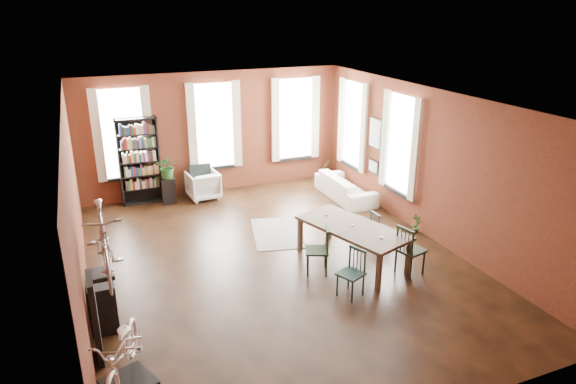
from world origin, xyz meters
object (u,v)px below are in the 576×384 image
dining_chair_d (381,229)px  plant_stand (169,190)px  dining_chair_a (351,274)px  cream_sofa (346,183)px  dining_table (352,244)px  dining_chair_c (411,250)px  console_table (102,301)px  bicycle_floor (119,328)px  white_armchair (203,184)px  bookshelf (139,161)px  dining_chair_b (317,250)px

dining_chair_d → plant_stand: size_ratio=1.18×
dining_chair_a → cream_sofa: 4.82m
dining_table → plant_stand: size_ratio=3.37×
cream_sofa → plant_stand: size_ratio=3.14×
dining_chair_c → cream_sofa: (0.79, 4.00, -0.08)m
dining_chair_a → console_table: dining_chair_a is taller
dining_chair_a → dining_chair_d: (1.51, 1.46, -0.04)m
plant_stand → bicycle_floor: bicycle_floor is taller
dining_chair_c → dining_table: bearing=29.3°
cream_sofa → bicycle_floor: 8.07m
dining_chair_c → white_armchair: bearing=11.4°
white_armchair → plant_stand: 0.89m
bookshelf → console_table: bookshelf is taller
bookshelf → plant_stand: bearing=-23.3°
white_armchair → bicycle_floor: 7.21m
bookshelf → white_armchair: bearing=-11.0°
white_armchair → dining_chair_d: bearing=118.4°
dining_chair_a → bookshelf: 6.61m
dining_chair_b → dining_chair_c: size_ratio=0.94×
dining_chair_a → cream_sofa: size_ratio=0.41×
dining_chair_b → dining_chair_c: 1.75m
dining_chair_a → plant_stand: size_ratio=1.29×
dining_table → dining_chair_b: 0.83m
dining_table → bicycle_floor: size_ratio=1.35×
dining_chair_d → cream_sofa: 2.90m
dining_chair_b → bookshelf: (-2.56, 5.00, 0.64)m
cream_sofa → bicycle_floor: bicycle_floor is taller
dining_chair_b → bicycle_floor: bicycle_floor is taller
dining_chair_b → plant_stand: 5.11m
dining_table → plant_stand: (-2.75, 4.61, -0.05)m
dining_chair_a → white_armchair: (-1.23, 5.68, -0.03)m
plant_stand → console_table: bearing=-111.1°
white_armchair → cream_sofa: (3.44, -1.41, 0.01)m
dining_chair_b → dining_chair_c: (1.60, -0.70, 0.03)m
dining_chair_a → bookshelf: bookshelf is taller
dining_table → cream_sofa: bearing=45.2°
bicycle_floor → cream_sofa: bearing=58.9°
dining_chair_c → cream_sofa: 4.08m
dining_table → white_armchair: (-1.86, 4.58, 0.02)m
dining_table → dining_chair_d: (0.88, 0.36, 0.01)m
dining_chair_a → bicycle_floor: 4.03m
dining_table → cream_sofa: 3.55m
dining_chair_d → plant_stand: (-3.63, 4.25, -0.06)m
dining_table → dining_chair_a: (-0.63, -1.10, 0.05)m
dining_chair_c → cream_sofa: dining_chair_c is taller
cream_sofa → plant_stand: (-4.33, 1.43, -0.08)m
dining_chair_a → dining_chair_b: bearing=166.5°
dining_chair_b → plant_stand: bearing=-134.5°
dining_table → bicycle_floor: 5.00m
dining_chair_b → console_table: 3.84m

